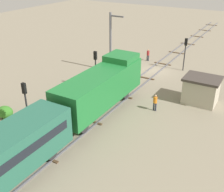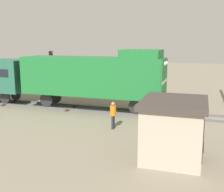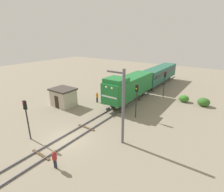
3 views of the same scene
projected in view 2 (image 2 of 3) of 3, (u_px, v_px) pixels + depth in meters
locomotive at (95, 75)px, 21.69m from camera, size 2.90×11.60×4.60m
traffic_signal_mid at (155, 69)px, 23.56m from camera, size 0.32×0.34×4.43m
traffic_signal_far at (51, 66)px, 26.77m from camera, size 0.32×0.34×4.45m
worker_by_signal at (113, 113)px, 17.25m from camera, size 0.38×0.38×1.70m
relay_hut at (173, 129)px, 12.89m from camera, size 3.50×2.90×2.74m
bush_near at (85, 82)px, 33.10m from camera, size 1.80×1.47×1.31m
bush_mid at (73, 86)px, 30.45m from camera, size 1.56×1.28×1.14m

